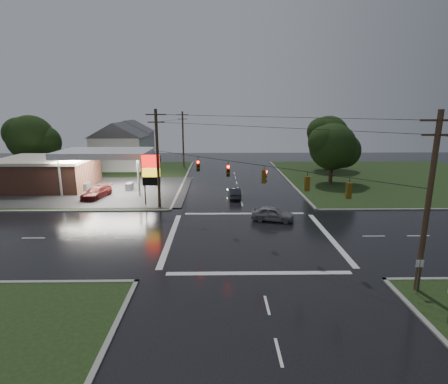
{
  "coord_description": "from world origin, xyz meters",
  "views": [
    {
      "loc": [
        -2.77,
        -29.0,
        11.04
      ],
      "look_at": [
        -2.23,
        4.51,
        3.0
      ],
      "focal_mm": 28.0,
      "sensor_mm": 36.0,
      "label": 1
    }
  ],
  "objects_px": {
    "car_crossing": "(273,214)",
    "tree_ne_far": "(329,136)",
    "pylon_sign": "(151,171)",
    "house_near": "(120,145)",
    "house_far": "(131,140)",
    "tree_ne_near": "(334,147)",
    "car_pump": "(96,192)",
    "utility_pole_n": "(183,139)",
    "utility_pole_se": "(428,202)",
    "car_north": "(234,193)",
    "utility_pole_nw": "(158,158)",
    "gas_station": "(56,171)",
    "tree_nw_behind": "(32,138)"
  },
  "relations": [
    {
      "from": "gas_station",
      "to": "utility_pole_nw",
      "type": "height_order",
      "value": "utility_pole_nw"
    },
    {
      "from": "utility_pole_n",
      "to": "car_north",
      "type": "bearing_deg",
      "value": -70.28
    },
    {
      "from": "house_far",
      "to": "car_north",
      "type": "relative_size",
      "value": 2.75
    },
    {
      "from": "utility_pole_n",
      "to": "house_far",
      "type": "xyz_separation_m",
      "value": [
        -12.45,
        10.0,
        -1.06
      ]
    },
    {
      "from": "tree_ne_near",
      "to": "car_pump",
      "type": "relative_size",
      "value": 1.77
    },
    {
      "from": "tree_ne_far",
      "to": "car_north",
      "type": "bearing_deg",
      "value": -131.54
    },
    {
      "from": "house_near",
      "to": "tree_nw_behind",
      "type": "relative_size",
      "value": 1.1
    },
    {
      "from": "tree_ne_far",
      "to": "car_north",
      "type": "xyz_separation_m",
      "value": [
        -17.95,
        -20.26,
        -5.52
      ]
    },
    {
      "from": "utility_pole_se",
      "to": "car_north",
      "type": "distance_m",
      "value": 25.91
    },
    {
      "from": "pylon_sign",
      "to": "house_near",
      "type": "bearing_deg",
      "value": 112.28
    },
    {
      "from": "utility_pole_nw",
      "to": "car_north",
      "type": "distance_m",
      "value": 10.92
    },
    {
      "from": "tree_ne_far",
      "to": "car_north",
      "type": "relative_size",
      "value": 2.44
    },
    {
      "from": "tree_ne_far",
      "to": "car_pump",
      "type": "distance_m",
      "value": 40.96
    },
    {
      "from": "tree_nw_behind",
      "to": "utility_pole_nw",
      "type": "bearing_deg",
      "value": -40.1
    },
    {
      "from": "car_crossing",
      "to": "utility_pole_se",
      "type": "bearing_deg",
      "value": -138.67
    },
    {
      "from": "house_far",
      "to": "gas_station",
      "type": "bearing_deg",
      "value": -97.5
    },
    {
      "from": "utility_pole_n",
      "to": "car_pump",
      "type": "bearing_deg",
      "value": -109.89
    },
    {
      "from": "car_north",
      "to": "gas_station",
      "type": "bearing_deg",
      "value": -16.61
    },
    {
      "from": "utility_pole_se",
      "to": "car_pump",
      "type": "distance_m",
      "value": 36.65
    },
    {
      "from": "house_near",
      "to": "utility_pole_nw",
      "type": "bearing_deg",
      "value": -66.63
    },
    {
      "from": "car_crossing",
      "to": "car_pump",
      "type": "xyz_separation_m",
      "value": [
        -20.87,
        9.42,
        0.01
      ]
    },
    {
      "from": "utility_pole_n",
      "to": "car_crossing",
      "type": "bearing_deg",
      "value": -69.97
    },
    {
      "from": "utility_pole_n",
      "to": "car_north",
      "type": "relative_size",
      "value": 2.61
    },
    {
      "from": "car_north",
      "to": "house_far",
      "type": "bearing_deg",
      "value": -61.44
    },
    {
      "from": "house_far",
      "to": "tree_ne_near",
      "type": "distance_m",
      "value": 44.5
    },
    {
      "from": "pylon_sign",
      "to": "utility_pole_se",
      "type": "height_order",
      "value": "utility_pole_se"
    },
    {
      "from": "pylon_sign",
      "to": "tree_ne_near",
      "type": "height_order",
      "value": "tree_ne_near"
    },
    {
      "from": "house_far",
      "to": "tree_ne_far",
      "type": "xyz_separation_m",
      "value": [
        39.1,
        -14.01,
        1.77
      ]
    },
    {
      "from": "utility_pole_se",
      "to": "utility_pole_nw",
      "type": "bearing_deg",
      "value": 135.0
    },
    {
      "from": "tree_ne_far",
      "to": "car_crossing",
      "type": "relative_size",
      "value": 2.3
    },
    {
      "from": "tree_ne_far",
      "to": "car_pump",
      "type": "xyz_separation_m",
      "value": [
        -35.33,
        -19.99,
        -5.44
      ]
    },
    {
      "from": "gas_station",
      "to": "utility_pole_se",
      "type": "height_order",
      "value": "utility_pole_se"
    },
    {
      "from": "utility_pole_se",
      "to": "car_pump",
      "type": "bearing_deg",
      "value": 139.67
    },
    {
      "from": "utility_pole_se",
      "to": "utility_pole_n",
      "type": "height_order",
      "value": "utility_pole_se"
    },
    {
      "from": "car_pump",
      "to": "house_far",
      "type": "bearing_deg",
      "value": 110.3
    },
    {
      "from": "tree_ne_near",
      "to": "car_crossing",
      "type": "bearing_deg",
      "value": -123.34
    },
    {
      "from": "tree_nw_behind",
      "to": "tree_ne_near",
      "type": "bearing_deg",
      "value": -9.47
    },
    {
      "from": "utility_pole_n",
      "to": "house_far",
      "type": "height_order",
      "value": "utility_pole_n"
    },
    {
      "from": "utility_pole_n",
      "to": "car_north",
      "type": "xyz_separation_m",
      "value": [
        8.7,
        -24.27,
        -4.81
      ]
    },
    {
      "from": "gas_station",
      "to": "utility_pole_se",
      "type": "bearing_deg",
      "value": -39.7
    },
    {
      "from": "tree_nw_behind",
      "to": "car_pump",
      "type": "distance_m",
      "value": 23.03
    },
    {
      "from": "utility_pole_nw",
      "to": "tree_nw_behind",
      "type": "relative_size",
      "value": 1.1
    },
    {
      "from": "utility_pole_n",
      "to": "tree_ne_far",
      "type": "bearing_deg",
      "value": -8.55
    },
    {
      "from": "house_near",
      "to": "car_crossing",
      "type": "height_order",
      "value": "house_near"
    },
    {
      "from": "car_crossing",
      "to": "tree_ne_far",
      "type": "bearing_deg",
      "value": -10.69
    },
    {
      "from": "utility_pole_se",
      "to": "tree_ne_near",
      "type": "xyz_separation_m",
      "value": [
        4.64,
        31.49,
        -0.16
      ]
    },
    {
      "from": "gas_station",
      "to": "utility_pole_n",
      "type": "relative_size",
      "value": 2.5
    },
    {
      "from": "utility_pole_n",
      "to": "tree_ne_far",
      "type": "relative_size",
      "value": 1.07
    },
    {
      "from": "utility_pole_se",
      "to": "car_north",
      "type": "xyz_separation_m",
      "value": [
        -10.3,
        23.23,
        -5.06
      ]
    },
    {
      "from": "utility_pole_n",
      "to": "tree_ne_near",
      "type": "bearing_deg",
      "value": -34.1
    }
  ]
}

